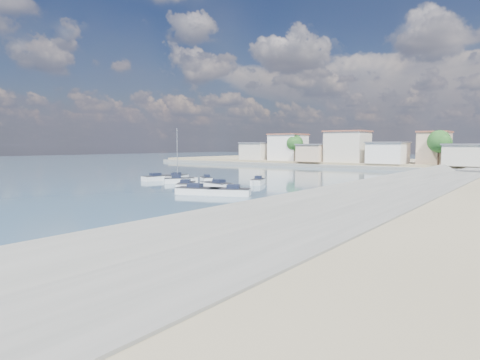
{
  "coord_description": "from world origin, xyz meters",
  "views": [
    {
      "loc": [
        27.76,
        -26.03,
        5.93
      ],
      "look_at": [
        -3.81,
        15.07,
        1.4
      ],
      "focal_mm": 30.0,
      "sensor_mm": 36.0,
      "label": 1
    }
  ],
  "objects_px": {
    "motorboat_e": "(160,178)",
    "motorboat_d": "(227,192)",
    "motorboat_b": "(181,181)",
    "motorboat_g": "(258,182)",
    "motorboat_a": "(186,186)",
    "sailboat": "(178,177)",
    "motorboat_h": "(202,191)",
    "motorboat_f": "(206,180)",
    "motorboat_c": "(215,186)"
  },
  "relations": [
    {
      "from": "motorboat_e",
      "to": "motorboat_f",
      "type": "bearing_deg",
      "value": 15.66
    },
    {
      "from": "motorboat_c",
      "to": "motorboat_e",
      "type": "distance_m",
      "value": 16.01
    },
    {
      "from": "motorboat_a",
      "to": "motorboat_d",
      "type": "height_order",
      "value": "same"
    },
    {
      "from": "motorboat_a",
      "to": "motorboat_b",
      "type": "distance_m",
      "value": 7.82
    },
    {
      "from": "motorboat_e",
      "to": "motorboat_a",
      "type": "bearing_deg",
      "value": -26.07
    },
    {
      "from": "motorboat_c",
      "to": "motorboat_f",
      "type": "bearing_deg",
      "value": 140.22
    },
    {
      "from": "motorboat_a",
      "to": "motorboat_b",
      "type": "height_order",
      "value": "same"
    },
    {
      "from": "motorboat_a",
      "to": "sailboat",
      "type": "relative_size",
      "value": 0.59
    },
    {
      "from": "motorboat_d",
      "to": "sailboat",
      "type": "distance_m",
      "value": 23.22
    },
    {
      "from": "motorboat_g",
      "to": "motorboat_d",
      "type": "bearing_deg",
      "value": -70.21
    },
    {
      "from": "motorboat_h",
      "to": "motorboat_f",
      "type": "bearing_deg",
      "value": 130.47
    },
    {
      "from": "motorboat_e",
      "to": "motorboat_f",
      "type": "height_order",
      "value": "same"
    },
    {
      "from": "motorboat_e",
      "to": "sailboat",
      "type": "xyz_separation_m",
      "value": [
        1.56,
        2.75,
        0.04
      ]
    },
    {
      "from": "motorboat_c",
      "to": "motorboat_f",
      "type": "relative_size",
      "value": 1.58
    },
    {
      "from": "motorboat_b",
      "to": "motorboat_d",
      "type": "distance_m",
      "value": 17.18
    },
    {
      "from": "motorboat_c",
      "to": "motorboat_g",
      "type": "xyz_separation_m",
      "value": [
        1.56,
        7.88,
        0.0
      ]
    },
    {
      "from": "motorboat_g",
      "to": "motorboat_h",
      "type": "height_order",
      "value": "same"
    },
    {
      "from": "motorboat_a",
      "to": "motorboat_f",
      "type": "distance_m",
      "value": 9.35
    },
    {
      "from": "motorboat_b",
      "to": "motorboat_d",
      "type": "xyz_separation_m",
      "value": [
        15.47,
        -7.47,
        -0.0
      ]
    },
    {
      "from": "motorboat_e",
      "to": "sailboat",
      "type": "height_order",
      "value": "sailboat"
    },
    {
      "from": "motorboat_c",
      "to": "motorboat_f",
      "type": "distance_m",
      "value": 9.39
    },
    {
      "from": "motorboat_c",
      "to": "motorboat_b",
      "type": "bearing_deg",
      "value": 165.13
    },
    {
      "from": "motorboat_e",
      "to": "motorboat_d",
      "type": "bearing_deg",
      "value": -21.7
    },
    {
      "from": "motorboat_d",
      "to": "motorboat_h",
      "type": "xyz_separation_m",
      "value": [
        -3.06,
        -1.12,
        0.0
      ]
    },
    {
      "from": "motorboat_e",
      "to": "sailboat",
      "type": "relative_size",
      "value": 0.67
    },
    {
      "from": "motorboat_f",
      "to": "motorboat_h",
      "type": "xyz_separation_m",
      "value": [
        10.35,
        -12.13,
        0.0
      ]
    },
    {
      "from": "motorboat_a",
      "to": "motorboat_e",
      "type": "distance_m",
      "value": 13.83
    },
    {
      "from": "motorboat_b",
      "to": "motorboat_g",
      "type": "height_order",
      "value": "same"
    },
    {
      "from": "motorboat_f",
      "to": "motorboat_g",
      "type": "distance_m",
      "value": 8.97
    },
    {
      "from": "motorboat_b",
      "to": "sailboat",
      "type": "height_order",
      "value": "sailboat"
    },
    {
      "from": "motorboat_h",
      "to": "sailboat",
      "type": "distance_m",
      "value": 21.25
    },
    {
      "from": "motorboat_g",
      "to": "motorboat_h",
      "type": "distance_m",
      "value": 14.09
    },
    {
      "from": "motorboat_d",
      "to": "motorboat_g",
      "type": "distance_m",
      "value": 13.69
    },
    {
      "from": "motorboat_e",
      "to": "motorboat_h",
      "type": "distance_m",
      "value": 21.12
    },
    {
      "from": "motorboat_h",
      "to": "sailboat",
      "type": "bearing_deg",
      "value": 143.87
    },
    {
      "from": "motorboat_h",
      "to": "sailboat",
      "type": "relative_size",
      "value": 0.69
    },
    {
      "from": "motorboat_g",
      "to": "motorboat_h",
      "type": "xyz_separation_m",
      "value": [
        1.58,
        -14.0,
        -0.0
      ]
    },
    {
      "from": "motorboat_a",
      "to": "motorboat_g",
      "type": "height_order",
      "value": "same"
    },
    {
      "from": "motorboat_f",
      "to": "motorboat_e",
      "type": "bearing_deg",
      "value": -164.34
    },
    {
      "from": "motorboat_c",
      "to": "motorboat_d",
      "type": "height_order",
      "value": "same"
    },
    {
      "from": "motorboat_c",
      "to": "motorboat_e",
      "type": "relative_size",
      "value": 0.94
    },
    {
      "from": "motorboat_d",
      "to": "motorboat_e",
      "type": "distance_m",
      "value": 23.44
    },
    {
      "from": "motorboat_d",
      "to": "motorboat_e",
      "type": "xyz_separation_m",
      "value": [
        -21.78,
        8.67,
        0.0
      ]
    },
    {
      "from": "motorboat_d",
      "to": "motorboat_f",
      "type": "relative_size",
      "value": 1.48
    },
    {
      "from": "motorboat_a",
      "to": "motorboat_f",
      "type": "bearing_deg",
      "value": 115.66
    },
    {
      "from": "motorboat_a",
      "to": "motorboat_g",
      "type": "bearing_deg",
      "value": 65.35
    },
    {
      "from": "sailboat",
      "to": "motorboat_e",
      "type": "bearing_deg",
      "value": -119.54
    },
    {
      "from": "motorboat_a",
      "to": "motorboat_g",
      "type": "distance_m",
      "value": 11.33
    },
    {
      "from": "motorboat_b",
      "to": "motorboat_e",
      "type": "relative_size",
      "value": 0.79
    },
    {
      "from": "motorboat_h",
      "to": "motorboat_e",
      "type": "bearing_deg",
      "value": 152.41
    }
  ]
}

